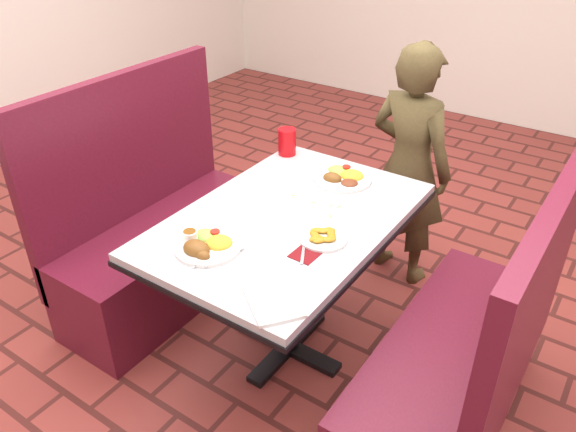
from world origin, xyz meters
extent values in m
plane|color=maroon|center=(0.00, 0.00, 0.00)|extent=(7.00, 7.00, 0.00)
cube|color=#BBBDC1|center=(0.00, 0.00, 0.73)|extent=(0.80, 1.20, 0.03)
cube|color=black|center=(0.00, 0.00, 0.70)|extent=(0.81, 1.21, 0.02)
cylinder|color=black|center=(0.00, 0.00, 0.36)|extent=(0.10, 0.10, 0.69)
cube|color=black|center=(0.00, 0.00, 0.01)|extent=(0.55, 0.08, 0.03)
cube|color=black|center=(0.00, 0.00, 0.01)|extent=(0.08, 0.55, 0.03)
cube|color=maroon|center=(-0.75, 0.00, 0.23)|extent=(0.45, 1.20, 0.45)
cube|color=maroon|center=(-0.97, 0.00, 0.70)|extent=(0.06, 1.20, 0.95)
cube|color=maroon|center=(0.75, 0.00, 0.23)|extent=(0.45, 1.20, 0.45)
cube|color=maroon|center=(0.97, 0.00, 0.70)|extent=(0.06, 1.20, 0.95)
imported|color=brown|center=(0.16, 0.89, 0.65)|extent=(0.52, 0.39, 1.31)
cylinder|color=white|center=(-0.12, -0.36, 0.76)|extent=(0.25, 0.25, 0.01)
ellipsoid|color=gold|center=(-0.09, -0.33, 0.79)|extent=(0.10, 0.10, 0.05)
ellipsoid|color=#92C64F|center=(-0.16, -0.32, 0.78)|extent=(0.10, 0.08, 0.03)
cylinder|color=red|center=(-0.14, -0.30, 0.78)|extent=(0.04, 0.04, 0.01)
ellipsoid|color=brown|center=(-0.13, -0.41, 0.80)|extent=(0.11, 0.08, 0.06)
ellipsoid|color=brown|center=(-0.08, -0.43, 0.78)|extent=(0.06, 0.04, 0.04)
cylinder|color=white|center=(-0.20, -0.37, 0.78)|extent=(0.06, 0.06, 0.04)
cylinder|color=brown|center=(-0.20, -0.37, 0.80)|extent=(0.05, 0.05, 0.00)
cylinder|color=white|center=(0.03, 0.40, 0.76)|extent=(0.27, 0.27, 0.02)
ellipsoid|color=gold|center=(0.06, 0.44, 0.79)|extent=(0.11, 0.11, 0.05)
ellipsoid|color=#92C64F|center=(-0.02, 0.45, 0.78)|extent=(0.11, 0.09, 0.03)
cylinder|color=red|center=(0.01, 0.47, 0.79)|extent=(0.04, 0.04, 0.01)
ellipsoid|color=brown|center=(0.08, 0.37, 0.78)|extent=(0.08, 0.08, 0.03)
ellipsoid|color=brown|center=(0.00, 0.36, 0.79)|extent=(0.09, 0.07, 0.05)
cylinder|color=white|center=(0.21, -0.07, 0.76)|extent=(0.19, 0.19, 0.01)
cube|color=maroon|center=(0.21, -0.20, 0.75)|extent=(0.10, 0.10, 0.00)
cube|color=silver|center=(0.20, -0.19, 0.76)|extent=(0.08, 0.13, 0.00)
cylinder|color=red|center=(-0.34, 0.49, 0.82)|extent=(0.09, 0.09, 0.13)
cube|color=white|center=(0.27, -0.48, 0.76)|extent=(0.27, 0.25, 0.01)
cube|color=#BCBCC1|center=(-0.02, -0.38, 0.76)|extent=(0.05, 0.18, 0.00)
cube|color=silver|center=(-0.08, -0.43, 0.76)|extent=(0.01, 0.13, 0.00)
camera|label=1|loc=(1.11, -1.63, 1.95)|focal=35.00mm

